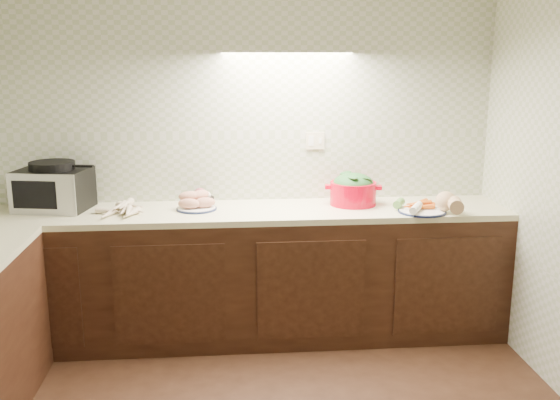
{
  "coord_description": "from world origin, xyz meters",
  "views": [
    {
      "loc": [
        -0.08,
        -2.55,
        1.9
      ],
      "look_at": [
        0.25,
        1.25,
        1.02
      ],
      "focal_mm": 40.0,
      "sensor_mm": 36.0,
      "label": 1
    }
  ],
  "objects": [
    {
      "name": "room",
      "position": [
        0.0,
        0.0,
        1.63
      ],
      "size": [
        3.6,
        3.6,
        2.6
      ],
      "color": "black",
      "rests_on": "ground"
    },
    {
      "name": "veg_plate",
      "position": [
        1.27,
        1.31,
        0.95
      ],
      "size": [
        0.44,
        0.36,
        0.14
      ],
      "rotation": [
        0.0,
        0.0,
        -0.38
      ],
      "color": "#121B3E",
      "rests_on": "counter"
    },
    {
      "name": "parsnip_pile",
      "position": [
        -0.76,
        1.46,
        0.93
      ],
      "size": [
        0.34,
        0.34,
        0.07
      ],
      "color": "beige",
      "rests_on": "counter"
    },
    {
      "name": "dutch_oven",
      "position": [
        0.79,
        1.59,
        1.01
      ],
      "size": [
        0.39,
        0.36,
        0.22
      ],
      "rotation": [
        0.0,
        0.0,
        -0.16
      ],
      "color": "red",
      "rests_on": "counter"
    },
    {
      "name": "counter",
      "position": [
        -0.68,
        0.68,
        0.45
      ],
      "size": [
        3.6,
        3.6,
        0.9
      ],
      "color": "black",
      "rests_on": "ground"
    },
    {
      "name": "onion_bowl",
      "position": [
        -0.25,
        1.65,
        0.95
      ],
      "size": [
        0.16,
        0.16,
        0.12
      ],
      "color": "black",
      "rests_on": "counter"
    },
    {
      "name": "sweet_potato_plate",
      "position": [
        -0.29,
        1.54,
        0.95
      ],
      "size": [
        0.27,
        0.27,
        0.12
      ],
      "rotation": [
        0.0,
        0.0,
        0.33
      ],
      "color": "#121B3E",
      "rests_on": "counter"
    },
    {
      "name": "toaster_oven",
      "position": [
        -1.23,
        1.62,
        1.05
      ],
      "size": [
        0.51,
        0.43,
        0.32
      ],
      "rotation": [
        0.0,
        0.0,
        -0.19
      ],
      "color": "black",
      "rests_on": "counter"
    }
  ]
}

